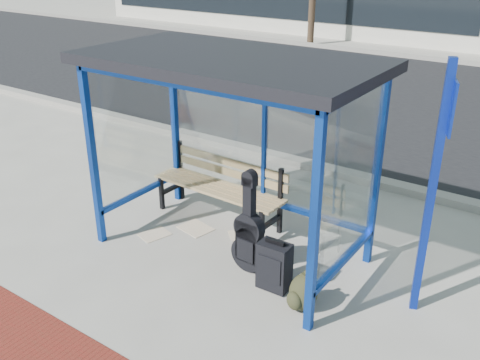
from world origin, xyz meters
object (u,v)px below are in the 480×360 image
Objects in this scene: bench at (221,184)px; suitcase at (274,266)px; backpack at (302,293)px; guitar_bag at (249,237)px.

bench reaches higher than suitcase.
bench is 1.78m from suitcase.
bench is 2.23m from backpack.
suitcase is (1.46, -0.99, -0.24)m from bench.
backpack is at bearing -16.11° from guitar_bag.
backpack is (1.89, -1.13, -0.33)m from bench.
guitar_bag is 0.95m from backpack.
suitcase is 0.46m from backpack.
guitar_bag is at bearing 179.32° from backpack.
bench is at bearing 144.36° from suitcase.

